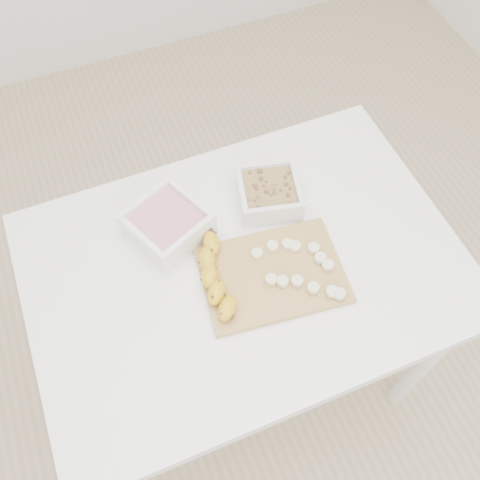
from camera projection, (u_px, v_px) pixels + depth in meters
name	position (u px, v px, depth m)	size (l,w,h in m)	color
ground	(243.00, 367.00, 1.88)	(3.50, 3.50, 0.00)	#C6AD89
table	(245.00, 282.00, 1.32)	(1.00, 0.70, 0.75)	white
bowl_yogurt	(168.00, 224.00, 1.25)	(0.21, 0.21, 0.08)	white
bowl_granola	(269.00, 193.00, 1.30)	(0.18, 0.18, 0.07)	white
cutting_board	(272.00, 275.00, 1.22)	(0.32, 0.23, 0.01)	#B3814C
banana	(216.00, 277.00, 1.18)	(0.06, 0.22, 0.04)	gold
banana_slices	(300.00, 267.00, 1.21)	(0.16, 0.20, 0.02)	beige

